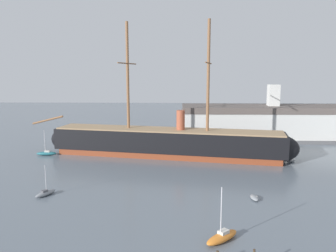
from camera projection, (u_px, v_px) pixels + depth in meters
tall_ship at (167, 142)px, 82.82m from camera, size 66.24×18.41×32.08m
sailboat_foreground_right at (222, 237)px, 41.26m from camera, size 4.93×4.78×6.88m
sailboat_mid_left at (45, 193)px, 56.58m from camera, size 2.93×4.02×5.13m
dinghy_mid_right at (254, 198)px, 54.84m from camera, size 1.42×2.72×0.62m
sailboat_far_left at (46, 153)px, 83.95m from camera, size 4.91×1.80×6.27m
dinghy_far_right at (291, 161)px, 77.62m from camera, size 2.41×1.83×0.52m
dockside_warehouse_right at (272, 122)px, 104.46m from camera, size 58.97×17.21×16.54m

